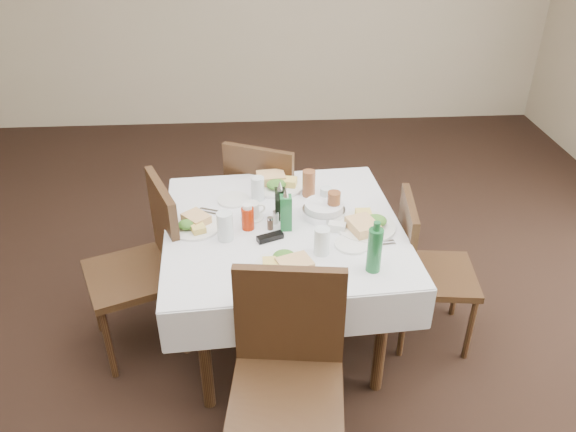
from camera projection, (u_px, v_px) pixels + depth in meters
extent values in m
plane|color=black|center=(261.00, 364.00, 3.06)|extent=(7.00, 7.00, 0.00)
cylinder|color=black|center=(204.00, 352.00, 2.64)|extent=(0.06, 0.06, 0.72)
cylinder|color=black|center=(204.00, 249.00, 3.37)|extent=(0.06, 0.06, 0.72)
cylinder|color=black|center=(381.00, 335.00, 2.74)|extent=(0.06, 0.06, 0.72)
cylinder|color=black|center=(344.00, 238.00, 3.46)|extent=(0.06, 0.06, 0.72)
cube|color=black|center=(283.00, 230.00, 2.85)|extent=(1.14, 1.14, 0.03)
cube|color=white|center=(283.00, 226.00, 2.84)|extent=(1.25, 1.25, 0.01)
cube|color=white|center=(271.00, 190.00, 3.40)|extent=(1.18, 0.09, 0.22)
cube|color=white|center=(300.00, 321.00, 2.40)|extent=(1.18, 0.09, 0.22)
cube|color=white|center=(394.00, 236.00, 2.97)|extent=(0.09, 1.18, 0.22)
cube|color=white|center=(168.00, 253.00, 2.84)|extent=(0.09, 1.18, 0.22)
cube|color=black|center=(272.00, 203.00, 3.65)|extent=(0.58, 0.58, 0.04)
cube|color=black|center=(259.00, 185.00, 3.36)|extent=(0.42, 0.22, 0.48)
cylinder|color=black|center=(308.00, 224.00, 3.86)|extent=(0.04, 0.04, 0.45)
cylinder|color=black|center=(289.00, 254.00, 3.56)|extent=(0.04, 0.04, 0.45)
cylinder|color=black|center=(258.00, 213.00, 3.97)|extent=(0.04, 0.04, 0.45)
cylinder|color=black|center=(235.00, 242.00, 3.67)|extent=(0.04, 0.04, 0.45)
cube|color=black|center=(287.00, 398.00, 2.27)|extent=(0.51, 0.51, 0.04)
cube|color=black|center=(290.00, 317.00, 2.32)|extent=(0.46, 0.10, 0.50)
cylinder|color=black|center=(246.00, 397.00, 2.57)|extent=(0.04, 0.04, 0.47)
cylinder|color=black|center=(333.00, 401.00, 2.55)|extent=(0.04, 0.04, 0.47)
cube|color=black|center=(436.00, 275.00, 3.04)|extent=(0.46, 0.46, 0.04)
cube|color=black|center=(406.00, 240.00, 2.93)|extent=(0.09, 0.41, 0.45)
cylinder|color=black|center=(470.00, 328.00, 2.99)|extent=(0.03, 0.03, 0.42)
cylinder|color=black|center=(403.00, 326.00, 3.01)|extent=(0.03, 0.03, 0.42)
cylinder|color=black|center=(457.00, 286.00, 3.30)|extent=(0.03, 0.03, 0.42)
cylinder|color=black|center=(396.00, 284.00, 3.31)|extent=(0.03, 0.03, 0.42)
cube|color=black|center=(132.00, 275.00, 2.97)|extent=(0.59, 0.59, 0.04)
cube|color=black|center=(165.00, 227.00, 2.92)|extent=(0.21, 0.44, 0.50)
cylinder|color=black|center=(95.00, 298.00, 3.17)|extent=(0.04, 0.04, 0.47)
cylinder|color=black|center=(164.00, 279.00, 3.32)|extent=(0.04, 0.04, 0.47)
cylinder|color=black|center=(109.00, 343.00, 2.87)|extent=(0.04, 0.04, 0.47)
cylinder|color=black|center=(183.00, 320.00, 3.01)|extent=(0.04, 0.04, 0.47)
cylinder|color=white|center=(278.00, 185.00, 3.19)|extent=(0.30, 0.30, 0.02)
cube|color=tan|center=(271.00, 178.00, 3.19)|extent=(0.17, 0.14, 0.05)
cube|color=gold|center=(288.00, 182.00, 3.16)|extent=(0.11, 0.10, 0.04)
ellipsoid|color=#286F1B|center=(276.00, 184.00, 3.13)|extent=(0.11, 0.10, 0.05)
cylinder|color=white|center=(285.00, 268.00, 2.52)|extent=(0.28, 0.28, 0.01)
cube|color=tan|center=(295.00, 265.00, 2.49)|extent=(0.18, 0.16, 0.05)
cube|color=gold|center=(273.00, 264.00, 2.50)|extent=(0.10, 0.07, 0.04)
ellipsoid|color=#286F1B|center=(284.00, 256.00, 2.54)|extent=(0.10, 0.09, 0.05)
cylinder|color=white|center=(365.00, 226.00, 2.82)|extent=(0.30, 0.30, 0.02)
cube|color=tan|center=(363.00, 226.00, 2.76)|extent=(0.17, 0.19, 0.05)
cube|color=gold|center=(364.00, 216.00, 2.85)|extent=(0.08, 0.10, 0.04)
ellipsoid|color=#286F1B|center=(376.00, 221.00, 2.80)|extent=(0.11, 0.10, 0.05)
cylinder|color=white|center=(195.00, 227.00, 2.81)|extent=(0.25, 0.25, 0.01)
cube|color=tan|center=(196.00, 218.00, 2.83)|extent=(0.16, 0.16, 0.04)
cube|color=gold|center=(198.00, 228.00, 2.77)|extent=(0.09, 0.10, 0.03)
ellipsoid|color=#286F1B|center=(187.00, 224.00, 2.78)|extent=(0.09, 0.08, 0.04)
cylinder|color=white|center=(234.00, 200.00, 3.05)|extent=(0.17, 0.17, 0.01)
cylinder|color=white|center=(352.00, 244.00, 2.69)|extent=(0.17, 0.17, 0.01)
cylinder|color=silver|center=(258.00, 189.00, 3.03)|extent=(0.07, 0.07, 0.13)
cylinder|color=silver|center=(322.00, 241.00, 2.60)|extent=(0.07, 0.07, 0.13)
cylinder|color=silver|center=(326.00, 198.00, 2.97)|extent=(0.06, 0.06, 0.12)
cylinder|color=silver|center=(225.00, 226.00, 2.70)|extent=(0.08, 0.08, 0.14)
cylinder|color=brown|center=(309.00, 183.00, 3.07)|extent=(0.07, 0.07, 0.15)
cylinder|color=brown|center=(334.00, 204.00, 2.88)|extent=(0.07, 0.07, 0.14)
cylinder|color=silver|center=(324.00, 212.00, 2.91)|extent=(0.22, 0.22, 0.04)
cylinder|color=white|center=(324.00, 207.00, 2.89)|extent=(0.20, 0.20, 0.05)
cube|color=black|center=(280.00, 204.00, 2.85)|extent=(0.05, 0.05, 0.17)
cone|color=silver|center=(280.00, 185.00, 2.79)|extent=(0.03, 0.03, 0.05)
cube|color=#1D6632|center=(286.00, 213.00, 2.77)|extent=(0.06, 0.06, 0.19)
cone|color=silver|center=(286.00, 192.00, 2.70)|extent=(0.03, 0.03, 0.05)
cylinder|color=#A31F04|center=(248.00, 218.00, 2.79)|extent=(0.06, 0.06, 0.12)
cylinder|color=white|center=(247.00, 207.00, 2.75)|extent=(0.05, 0.05, 0.02)
cylinder|color=white|center=(276.00, 218.00, 2.84)|extent=(0.03, 0.03, 0.06)
cylinder|color=silver|center=(276.00, 212.00, 2.82)|extent=(0.03, 0.03, 0.01)
cylinder|color=#432F24|center=(270.00, 224.00, 2.80)|extent=(0.03, 0.03, 0.06)
cylinder|color=silver|center=(270.00, 218.00, 2.78)|extent=(0.03, 0.03, 0.01)
cylinder|color=white|center=(252.00, 217.00, 2.90)|extent=(0.12, 0.12, 0.01)
cylinder|color=white|center=(252.00, 210.00, 2.88)|extent=(0.07, 0.07, 0.08)
cylinder|color=black|center=(252.00, 205.00, 2.86)|extent=(0.06, 0.06, 0.01)
torus|color=white|center=(261.00, 208.00, 2.89)|extent=(0.05, 0.02, 0.05)
cube|color=black|center=(270.00, 237.00, 2.72)|extent=(0.14, 0.09, 0.03)
cylinder|color=#1D6632|center=(375.00, 250.00, 2.47)|extent=(0.07, 0.07, 0.21)
cylinder|color=#1D6632|center=(377.00, 226.00, 2.40)|extent=(0.03, 0.03, 0.04)
cube|color=white|center=(337.00, 227.00, 2.79)|extent=(0.10, 0.07, 0.04)
cube|color=pink|center=(337.00, 226.00, 2.78)|extent=(0.07, 0.05, 0.02)
cube|color=silver|center=(300.00, 189.00, 3.16)|extent=(0.04, 0.16, 0.01)
cube|color=silver|center=(304.00, 189.00, 3.16)|extent=(0.04, 0.16, 0.01)
cube|color=silver|center=(249.00, 276.00, 2.48)|extent=(0.08, 0.15, 0.01)
cube|color=silver|center=(244.00, 275.00, 2.49)|extent=(0.08, 0.15, 0.01)
cube|color=silver|center=(379.00, 245.00, 2.68)|extent=(0.17, 0.03, 0.01)
cube|color=silver|center=(377.00, 242.00, 2.70)|extent=(0.17, 0.03, 0.01)
cube|color=silver|center=(216.00, 211.00, 2.95)|extent=(0.18, 0.09, 0.01)
cube|color=silver|center=(214.00, 214.00, 2.93)|extent=(0.18, 0.09, 0.01)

